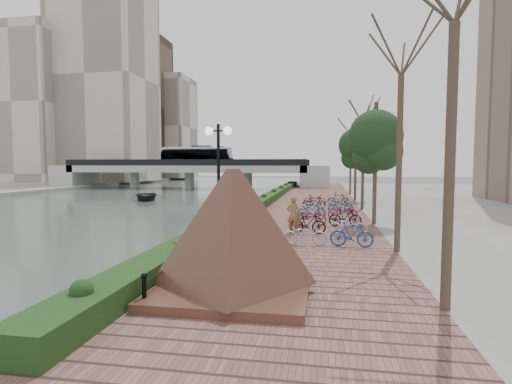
% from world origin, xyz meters
% --- Properties ---
extents(ground, '(220.00, 220.00, 0.00)m').
position_xyz_m(ground, '(0.00, 0.00, 0.00)').
color(ground, '#59595B').
rests_on(ground, ground).
extents(river_water, '(30.00, 130.00, 0.02)m').
position_xyz_m(river_water, '(-15.00, 25.00, 0.01)').
color(river_water, '#41514B').
rests_on(river_water, ground).
extents(promenade, '(8.00, 75.00, 0.50)m').
position_xyz_m(promenade, '(4.00, 17.50, 0.25)').
color(promenade, brown).
rests_on(promenade, ground).
extents(hedge, '(1.10, 56.00, 0.60)m').
position_xyz_m(hedge, '(0.60, 20.00, 0.80)').
color(hedge, black).
rests_on(hedge, promenade).
extents(chain_fence, '(0.10, 14.10, 0.70)m').
position_xyz_m(chain_fence, '(1.40, 2.00, 0.85)').
color(chain_fence, black).
rests_on(chain_fence, promenade).
extents(granite_monument, '(4.82, 4.82, 3.09)m').
position_xyz_m(granite_monument, '(3.12, -3.59, 2.07)').
color(granite_monument, '#42241C').
rests_on(granite_monument, promenade).
extents(lamppost, '(1.02, 0.32, 4.69)m').
position_xyz_m(lamppost, '(1.43, 1.26, 3.90)').
color(lamppost, black).
rests_on(lamppost, promenade).
extents(motorcycle, '(0.53, 1.39, 0.85)m').
position_xyz_m(motorcycle, '(2.86, -1.23, 0.93)').
color(motorcycle, black).
rests_on(motorcycle, promenade).
extents(pedestrian, '(0.69, 0.52, 1.73)m').
position_xyz_m(pedestrian, '(3.94, 5.11, 1.37)').
color(pedestrian, brown).
rests_on(pedestrian, promenade).
extents(bicycle_parking, '(2.40, 17.32, 1.00)m').
position_xyz_m(bicycle_parking, '(5.49, 10.31, 0.97)').
color(bicycle_parking, '#AEAEB3').
rests_on(bicycle_parking, promenade).
extents(street_trees, '(3.20, 37.12, 6.80)m').
position_xyz_m(street_trees, '(8.00, 12.68, 3.69)').
color(street_trees, '#3E3225').
rests_on(street_trees, promenade).
extents(bridge, '(36.00, 10.77, 6.50)m').
position_xyz_m(bridge, '(-14.75, 45.00, 3.37)').
color(bridge, '#ADADA7').
rests_on(bridge, ground).
extents(boat, '(4.65, 5.36, 0.93)m').
position_xyz_m(boat, '(-12.73, 25.08, 0.48)').
color(boat, black).
rests_on(boat, river_water).
extents(far_buildings, '(35.00, 38.00, 38.00)m').
position_xyz_m(far_buildings, '(-41.66, 65.91, 16.12)').
color(far_buildings, beige).
rests_on(far_buildings, far_bank).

